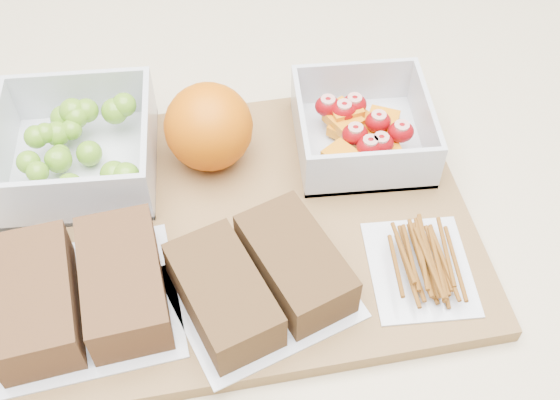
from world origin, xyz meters
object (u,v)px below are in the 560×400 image
at_px(cutting_board, 235,228).
at_px(sandwich_bag_center, 260,280).
at_px(grape_container, 78,148).
at_px(fruit_container, 362,130).
at_px(pretzel_bag, 421,262).
at_px(sandwich_bag_left, 80,292).
at_px(orange, 209,127).

height_order(cutting_board, sandwich_bag_center, sandwich_bag_center).
xyz_separation_m(cutting_board, grape_container, (-0.14, 0.08, 0.03)).
distance_m(grape_container, fruit_container, 0.27).
bearing_deg(pretzel_bag, fruit_container, 100.11).
bearing_deg(sandwich_bag_center, pretzel_bag, 4.51).
bearing_deg(sandwich_bag_center, grape_container, 135.05).
xyz_separation_m(fruit_container, sandwich_bag_left, (-0.25, -0.16, 0.00)).
xyz_separation_m(sandwich_bag_center, pretzel_bag, (0.14, 0.01, -0.01)).
distance_m(grape_container, orange, 0.12).
distance_m(cutting_board, sandwich_bag_center, 0.08).
bearing_deg(grape_container, sandwich_bag_center, -44.95).
height_order(fruit_container, sandwich_bag_center, fruit_container).
bearing_deg(sandwich_bag_center, fruit_container, 55.25).
distance_m(fruit_container, pretzel_bag, 0.15).
xyz_separation_m(orange, sandwich_bag_left, (-0.11, -0.16, -0.02)).
bearing_deg(sandwich_bag_left, cutting_board, 30.72).
bearing_deg(fruit_container, orange, -179.04).
distance_m(orange, pretzel_bag, 0.23).
distance_m(orange, sandwich_bag_left, 0.19).
xyz_separation_m(grape_container, sandwich_bag_center, (0.16, -0.16, -0.00)).
xyz_separation_m(cutting_board, sandwich_bag_left, (-0.13, -0.07, 0.03)).
relative_size(orange, sandwich_bag_left, 0.49).
bearing_deg(grape_container, sandwich_bag_left, -85.01).
xyz_separation_m(grape_container, fruit_container, (0.27, 0.00, -0.00)).
relative_size(grape_container, sandwich_bag_center, 0.80).
bearing_deg(orange, cutting_board, -77.85).
xyz_separation_m(fruit_container, pretzel_bag, (0.03, -0.15, -0.01)).
bearing_deg(grape_container, orange, -0.04).
bearing_deg(fruit_container, sandwich_bag_left, -148.06).
xyz_separation_m(sandwich_bag_left, pretzel_bag, (0.28, 0.01, -0.01)).
bearing_deg(sandwich_bag_center, orange, 102.57).
bearing_deg(sandwich_bag_left, pretzel_bag, 2.03).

